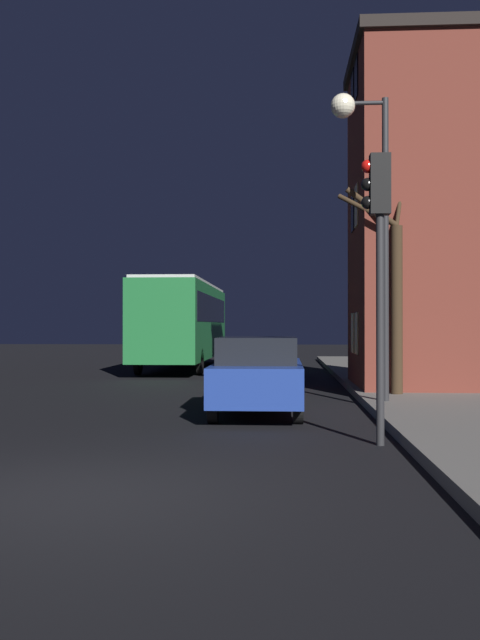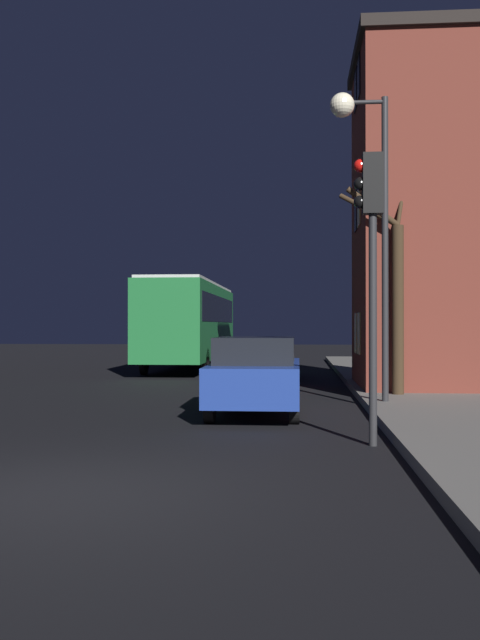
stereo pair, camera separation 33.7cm
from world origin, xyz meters
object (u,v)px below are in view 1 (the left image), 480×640
at_px(bus, 184,318).
at_px(car_mid_lane, 261,356).
at_px(streetlamp, 363,171).
at_px(car_near_lane, 258,374).
at_px(traffic_light, 378,236).
at_px(bare_tree, 393,291).

height_order(bus, car_mid_lane, bus).
relative_size(streetlamp, car_near_lane, 1.57).
xyz_separation_m(streetlamp, traffic_light, (-0.29, -4.63, -1.99)).
xyz_separation_m(traffic_light, bus, (-5.54, 18.65, -1.02)).
xyz_separation_m(bare_tree, bus, (-6.71, 12.39, -0.50)).
relative_size(streetlamp, traffic_light, 1.52).
xyz_separation_m(bare_tree, car_near_lane, (-3.09, -2.68, -1.79)).
height_order(streetlamp, traffic_light, streetlamp).
bearing_deg(car_mid_lane, car_near_lane, -88.45).
relative_size(bare_tree, bus, 0.44).
bearing_deg(car_near_lane, car_mid_lane, 91.55).
bearing_deg(bus, bare_tree, -61.56).
relative_size(traffic_light, bus, 0.36).
bearing_deg(streetlamp, traffic_light, -93.55).
bearing_deg(bare_tree, car_mid_lane, 115.96).
bearing_deg(streetlamp, bare_tree, 61.43).
height_order(traffic_light, car_near_lane, traffic_light).
height_order(streetlamp, bus, streetlamp).
bearing_deg(traffic_light, car_mid_lane, 99.39).
distance_m(streetlamp, car_mid_lane, 9.86).
xyz_separation_m(streetlamp, bus, (-5.82, 14.02, -3.00)).
bearing_deg(car_mid_lane, streetlamp, -73.86).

